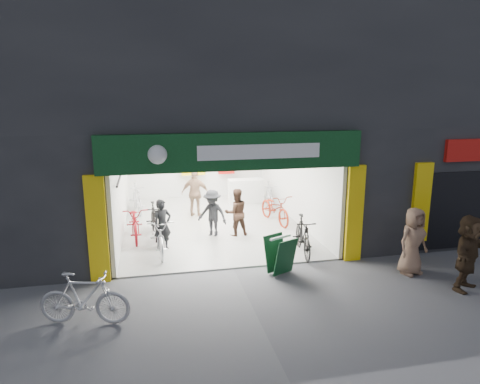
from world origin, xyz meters
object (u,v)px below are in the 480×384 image
object	(u,v)px
parked_bike	(84,298)
pedestrian_near	(413,241)
sandwich_board	(280,254)
bike_left_front	(160,235)
bike_right_front	(303,236)

from	to	relation	value
parked_bike	pedestrian_near	xyz separation A→B (m)	(7.62, 0.82, 0.31)
pedestrian_near	sandwich_board	world-z (taller)	pedestrian_near
parked_bike	sandwich_board	size ratio (longest dim) A/B	1.89
pedestrian_near	bike_left_front	bearing A→B (deg)	141.06
pedestrian_near	sandwich_board	distance (m)	3.28
parked_bike	sandwich_board	distance (m)	4.67
bike_left_front	sandwich_board	world-z (taller)	bike_left_front
parked_bike	pedestrian_near	distance (m)	7.67
bike_right_front	pedestrian_near	world-z (taller)	pedestrian_near
bike_left_front	parked_bike	size ratio (longest dim) A/B	1.15
parked_bike	sandwich_board	xyz separation A→B (m)	(4.42, 1.50, -0.02)
bike_right_front	sandwich_board	xyz separation A→B (m)	(-1.00, -1.10, -0.03)
bike_right_front	sandwich_board	world-z (taller)	bike_right_front
bike_left_front	sandwich_board	xyz separation A→B (m)	(2.88, -2.06, -0.02)
parked_bike	bike_right_front	bearing A→B (deg)	-50.38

